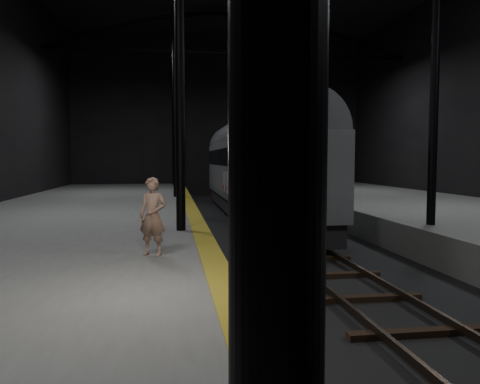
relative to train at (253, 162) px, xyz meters
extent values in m
plane|color=black|center=(0.00, -5.79, -2.87)|extent=(44.00, 44.00, 0.00)
cube|color=#555553|center=(-7.50, -5.79, -2.37)|extent=(9.00, 43.80, 1.00)
cube|color=#555553|center=(7.50, -5.79, -2.37)|extent=(9.00, 43.80, 1.00)
cube|color=olive|center=(-3.25, -5.79, -1.86)|extent=(0.50, 43.80, 0.01)
cube|color=#3F3328|center=(-0.72, -5.79, -2.70)|extent=(0.08, 43.00, 0.14)
cube|color=#3F3328|center=(0.72, -5.79, -2.70)|extent=(0.08, 43.00, 0.14)
cube|color=black|center=(0.00, -5.79, -2.81)|extent=(2.40, 42.00, 0.12)
cylinder|color=black|center=(-3.80, -9.79, 3.13)|extent=(0.26, 0.26, 10.00)
cylinder|color=black|center=(3.80, -9.79, 3.13)|extent=(0.26, 0.26, 10.00)
cylinder|color=black|center=(-3.80, 2.21, 3.13)|extent=(0.26, 0.26, 10.00)
cylinder|color=black|center=(3.80, 2.21, 3.13)|extent=(0.26, 0.26, 10.00)
cylinder|color=black|center=(-3.80, 14.21, 3.13)|extent=(0.26, 0.26, 10.00)
cylinder|color=black|center=(3.80, 14.21, 3.13)|extent=(0.26, 0.26, 10.00)
cube|color=black|center=(0.00, 8.21, 7.13)|extent=(23.60, 0.15, 0.18)
cube|color=#A4A6AC|center=(0.00, 0.00, -0.42)|extent=(2.79, 19.22, 2.88)
cube|color=black|center=(0.00, 0.00, -2.22)|extent=(2.55, 18.83, 0.82)
cube|color=black|center=(0.00, 0.00, 0.26)|extent=(2.84, 18.93, 0.86)
cylinder|color=slate|center=(0.00, 0.00, 1.03)|extent=(2.73, 19.03, 2.73)
cube|color=black|center=(0.00, -6.73, -2.58)|extent=(1.73, 2.11, 0.34)
cube|color=black|center=(0.00, 6.73, -2.58)|extent=(1.73, 2.11, 0.34)
cube|color=silver|center=(-1.42, -0.96, -0.99)|extent=(0.04, 0.72, 1.01)
cube|color=silver|center=(-1.42, 0.19, -0.99)|extent=(0.04, 0.72, 1.01)
cylinder|color=maroon|center=(-1.44, -0.79, -1.23)|extent=(0.03, 0.25, 0.25)
cylinder|color=maroon|center=(-1.44, 0.37, -1.23)|extent=(0.03, 0.25, 0.25)
imported|color=#96705C|center=(-4.45, -13.19, -1.05)|extent=(0.70, 0.60, 1.63)
camera|label=1|loc=(-4.08, -22.99, 0.13)|focal=35.00mm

